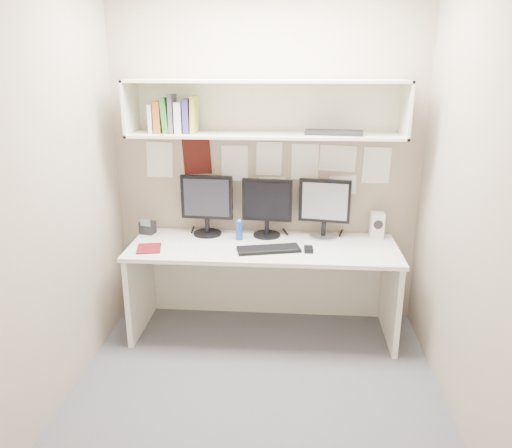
# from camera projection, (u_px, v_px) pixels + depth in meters

# --- Properties ---
(floor) EXTENTS (2.40, 2.00, 0.01)m
(floor) POSITION_uv_depth(u_px,v_px,m) (257.00, 380.00, 3.35)
(floor) COLOR #4E4E53
(floor) RESTS_ON ground
(wall_back) EXTENTS (2.40, 0.02, 2.60)m
(wall_back) POSITION_uv_depth(u_px,v_px,m) (267.00, 161.00, 3.90)
(wall_back) COLOR gray
(wall_back) RESTS_ON ground
(wall_front) EXTENTS (2.40, 0.02, 2.60)m
(wall_front) POSITION_uv_depth(u_px,v_px,m) (238.00, 253.00, 2.00)
(wall_front) COLOR gray
(wall_front) RESTS_ON ground
(wall_left) EXTENTS (0.02, 2.00, 2.60)m
(wall_left) POSITION_uv_depth(u_px,v_px,m) (61.00, 189.00, 3.04)
(wall_left) COLOR gray
(wall_left) RESTS_ON ground
(wall_right) EXTENTS (0.02, 2.00, 2.60)m
(wall_right) POSITION_uv_depth(u_px,v_px,m) (465.00, 196.00, 2.86)
(wall_right) COLOR gray
(wall_right) RESTS_ON ground
(desk) EXTENTS (2.00, 0.70, 0.73)m
(desk) POSITION_uv_depth(u_px,v_px,m) (263.00, 289.00, 3.85)
(desk) COLOR silver
(desk) RESTS_ON floor
(overhead_hutch) EXTENTS (2.00, 0.38, 0.40)m
(overhead_hutch) POSITION_uv_depth(u_px,v_px,m) (266.00, 108.00, 3.64)
(overhead_hutch) COLOR silver
(overhead_hutch) RESTS_ON wall_back
(pinned_papers) EXTENTS (1.92, 0.01, 0.48)m
(pinned_papers) POSITION_uv_depth(u_px,v_px,m) (266.00, 168.00, 3.91)
(pinned_papers) COLOR white
(pinned_papers) RESTS_ON wall_back
(monitor_left) EXTENTS (0.41, 0.22, 0.48)m
(monitor_left) POSITION_uv_depth(u_px,v_px,m) (207.00, 203.00, 3.90)
(monitor_left) COLOR black
(monitor_left) RESTS_ON desk
(monitor_center) EXTENTS (0.39, 0.21, 0.45)m
(monitor_center) POSITION_uv_depth(u_px,v_px,m) (267.00, 205.00, 3.87)
(monitor_center) COLOR black
(monitor_center) RESTS_ON desk
(monitor_right) EXTENTS (0.40, 0.22, 0.46)m
(monitor_right) POSITION_uv_depth(u_px,v_px,m) (324.00, 206.00, 3.84)
(monitor_right) COLOR #A5A5AA
(monitor_right) RESTS_ON desk
(keyboard) EXTENTS (0.48, 0.26, 0.02)m
(keyboard) POSITION_uv_depth(u_px,v_px,m) (269.00, 249.00, 3.62)
(keyboard) COLOR black
(keyboard) RESTS_ON desk
(mouse) EXTENTS (0.07, 0.10, 0.03)m
(mouse) POSITION_uv_depth(u_px,v_px,m) (308.00, 249.00, 3.61)
(mouse) COLOR black
(mouse) RESTS_ON desk
(speaker) EXTENTS (0.10, 0.11, 0.20)m
(speaker) POSITION_uv_depth(u_px,v_px,m) (377.00, 225.00, 3.87)
(speaker) COLOR silver
(speaker) RESTS_ON desk
(blue_bottle) EXTENTS (0.05, 0.05, 0.16)m
(blue_bottle) POSITION_uv_depth(u_px,v_px,m) (239.00, 230.00, 3.83)
(blue_bottle) COLOR #163697
(blue_bottle) RESTS_ON desk
(maroon_notebook) EXTENTS (0.21, 0.24, 0.01)m
(maroon_notebook) POSITION_uv_depth(u_px,v_px,m) (149.00, 248.00, 3.65)
(maroon_notebook) COLOR #601013
(maroon_notebook) RESTS_ON desk
(desk_phone) EXTENTS (0.13, 0.12, 0.13)m
(desk_phone) POSITION_uv_depth(u_px,v_px,m) (148.00, 227.00, 3.98)
(desk_phone) COLOR black
(desk_phone) RESTS_ON desk
(book_stack) EXTENTS (0.34, 0.17, 0.28)m
(book_stack) POSITION_uv_depth(u_px,v_px,m) (174.00, 116.00, 3.65)
(book_stack) COLOR silver
(book_stack) RESTS_ON overhead_hutch
(hutch_tray) EXTENTS (0.42, 0.20, 0.03)m
(hutch_tray) POSITION_uv_depth(u_px,v_px,m) (334.00, 132.00, 3.59)
(hutch_tray) COLOR black
(hutch_tray) RESTS_ON overhead_hutch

